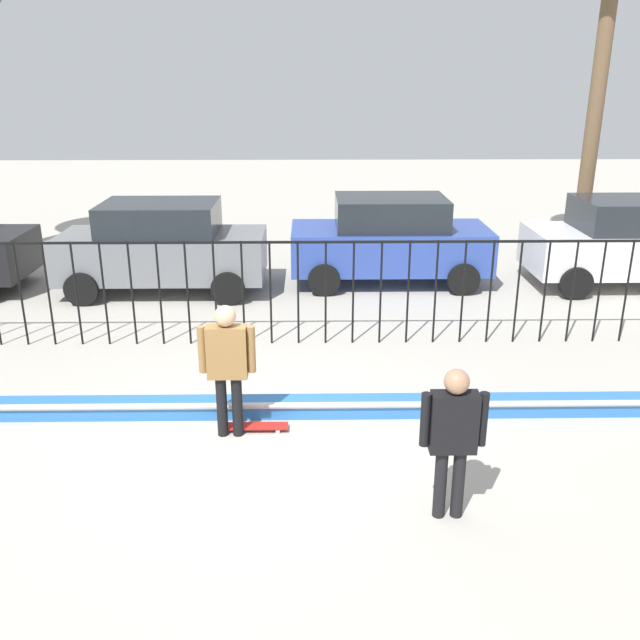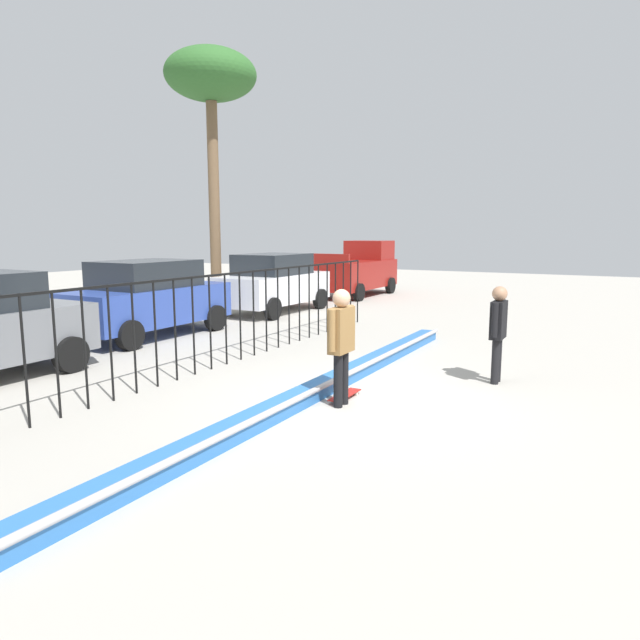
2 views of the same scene
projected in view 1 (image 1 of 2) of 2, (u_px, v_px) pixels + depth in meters
The scene contains 9 objects.
ground_plane at pixel (259, 439), 8.78m from camera, with size 60.00×60.00×0.00m, color #ADA89E.
bowl_coping_ledge at pixel (262, 407), 9.36m from camera, with size 11.00×0.41×0.27m.
perimeter_fence at pixel (270, 282), 11.52m from camera, with size 14.04×0.04×1.81m.
skateboarder at pixel (227, 359), 8.53m from camera, with size 0.71×0.27×1.76m.
skateboard at pixel (257, 426), 8.97m from camera, with size 0.80×0.20×0.07m.
camera_operator at pixel (453, 431), 6.93m from camera, with size 0.68×0.26×1.68m.
parked_car_gray at pixel (162, 247), 14.43m from camera, with size 4.30×2.12×1.90m.
parked_car_blue at pixel (390, 239), 15.05m from camera, with size 4.30×2.12×1.90m.
parked_car_white at pixel (630, 242), 14.82m from camera, with size 4.30×2.12×1.90m.
Camera 1 is at (0.66, -7.75, 4.41)m, focal length 38.52 mm.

